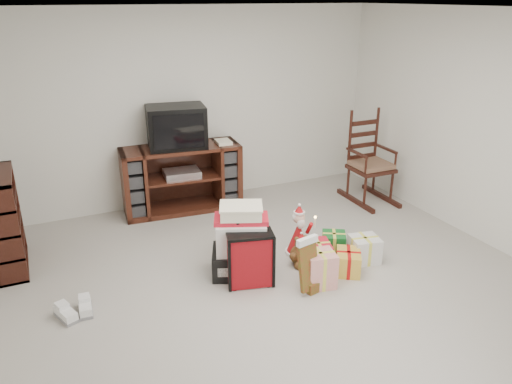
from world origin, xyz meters
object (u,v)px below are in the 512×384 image
bookshelf (6,223)px  gift_cluster (341,254)px  gift_pile (241,245)px  santa_figurine (298,235)px  mrs_claus_figurine (232,232)px  red_suitcase (250,259)px  sneaker_pair (76,311)px  tv_stand (182,178)px  teddy_bear (300,252)px  rocking_chair (368,169)px  crt_television (177,127)px

bookshelf → gift_cluster: size_ratio=1.06×
gift_pile → santa_figurine: 0.73m
gift_pile → mrs_claus_figurine: size_ratio=1.28×
red_suitcase → sneaker_pair: bearing=-172.0°
tv_stand → mrs_claus_figurine: tv_stand is taller
teddy_bear → mrs_claus_figurine: mrs_claus_figurine is taller
teddy_bear → santa_figurine: size_ratio=0.56×
mrs_claus_figurine → rocking_chair: bearing=15.4°
red_suitcase → rocking_chair: bearing=43.5°
gift_pile → red_suitcase: gift_pile is taller
tv_stand → mrs_claus_figurine: 1.35m
santa_figurine → tv_stand: bearing=114.6°
mrs_claus_figurine → crt_television: crt_television is taller
red_suitcase → crt_television: bearing=106.2°
rocking_chair → crt_television: size_ratio=1.64×
santa_figurine → mrs_claus_figurine: 0.72m
gift_pile → red_suitcase: bearing=-69.7°
tv_stand → teddy_bear: 2.03m
mrs_claus_figurine → gift_cluster: bearing=-41.5°
tv_stand → red_suitcase: size_ratio=2.38×
tv_stand → sneaker_pair: 2.44m
gift_pile → teddy_bear: gift_pile is taller
rocking_chair → sneaker_pair: rocking_chair is taller
bookshelf → sneaker_pair: (0.49, -1.16, -0.44)m
crt_television → bookshelf: bearing=-151.6°
tv_stand → gift_pile: 1.81m
rocking_chair → santa_figurine: rocking_chair is taller
gift_cluster → red_suitcase: bearing=175.3°
bookshelf → teddy_bear: (2.70, -1.19, -0.34)m
red_suitcase → mrs_claus_figurine: 0.71m
gift_pile → gift_cluster: size_ratio=0.76×
gift_pile → mrs_claus_figurine: (0.09, 0.48, -0.10)m
teddy_bear → sneaker_pair: teddy_bear is taller
gift_pile → teddy_bear: size_ratio=2.28×
sneaker_pair → teddy_bear: bearing=-12.0°
santa_figurine → sneaker_pair: santa_figurine is taller
tv_stand → red_suitcase: (0.05, -2.03, -0.15)m
tv_stand → mrs_claus_figurine: bearing=-78.7°
red_suitcase → gift_cluster: red_suitcase is taller
tv_stand → gift_cluster: 2.36m
tv_stand → crt_television: bearing=-165.7°
santa_figurine → mrs_claus_figurine: size_ratio=1.00×
gift_pile → red_suitcase: 0.22m
bookshelf → rocking_chair: size_ratio=0.80×
gift_pile → gift_cluster: bearing=5.5°
tv_stand → teddy_bear: bearing=-65.4°
mrs_claus_figurine → teddy_bear: bearing=-47.0°
tv_stand → santa_figurine: size_ratio=2.67×
gift_pile → sneaker_pair: 1.62m
teddy_bear → sneaker_pair: bearing=179.2°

